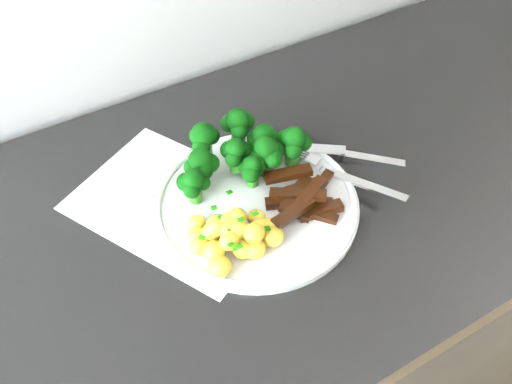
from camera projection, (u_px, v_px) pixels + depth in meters
name	position (u px, v px, depth m)	size (l,w,h in m)	color
counter	(261.00, 346.00, 1.06)	(2.30, 0.58, 0.86)	black
recipe_paper	(178.00, 203.00, 0.74)	(0.29, 0.33, 0.00)	white
plate	(256.00, 203.00, 0.73)	(0.28, 0.28, 0.02)	white
broccoli	(241.00, 150.00, 0.74)	(0.20, 0.11, 0.07)	#276C1A
potatoes	(234.00, 235.00, 0.67)	(0.12, 0.10, 0.04)	#FFC947
beef_strips	(303.00, 198.00, 0.72)	(0.13, 0.11, 0.03)	black
fork	(344.00, 175.00, 0.75)	(0.10, 0.18, 0.02)	silver
knife	(353.00, 157.00, 0.79)	(0.16, 0.14, 0.02)	silver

